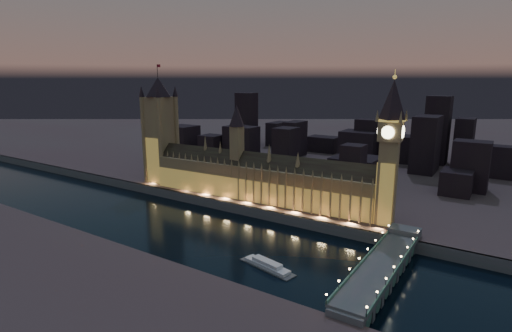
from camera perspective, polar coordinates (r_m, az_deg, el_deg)
The scene contains 9 objects.
ground_plane at distance 294.29m, azimuth -6.76°, elevation -9.07°, with size 2000.00×2000.00×0.00m, color black.
north_bank at distance 757.47m, azimuth 19.28°, elevation 3.85°, with size 2000.00×960.00×8.00m, color #51353B.
embankment_wall at distance 323.42m, azimuth -2.11°, elevation -6.24°, with size 2000.00×2.50×8.00m, color #485658.
palace_of_westminster at distance 333.48m, azimuth -0.05°, elevation -1.65°, with size 202.00×28.61×78.00m.
victoria_tower at distance 397.26m, azimuth -13.55°, elevation 5.73°, with size 31.68×31.68×112.39m.
elizabeth_tower at distance 282.73m, azimuth 18.62°, elevation 3.47°, with size 18.00×18.00×105.16m.
westminster_bridge at distance 235.01m, azimuth 17.64°, elevation -13.75°, with size 18.90×113.00×15.90m.
river_boat at distance 237.87m, azimuth 1.60°, elevation -13.99°, with size 38.34×16.56×4.50m.
city_backdrop at distance 482.59m, azimuth 16.22°, elevation 2.86°, with size 466.92×215.63×79.77m.
Camera 1 is at (177.04, -209.23, 107.16)m, focal length 28.00 mm.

